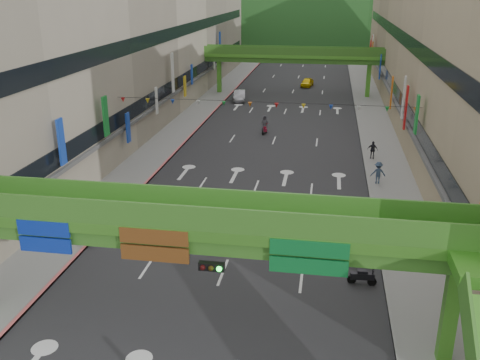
{
  "coord_description": "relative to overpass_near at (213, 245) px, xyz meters",
  "views": [
    {
      "loc": [
        5.4,
        -14.46,
        15.57
      ],
      "look_at": [
        0.0,
        18.0,
        3.5
      ],
      "focal_mm": 40.0,
      "sensor_mm": 36.0,
      "label": 1
    }
  ],
  "objects": [
    {
      "name": "car_silver",
      "position": [
        -7.93,
        54.32,
        -4.45
      ],
      "size": [
        2.24,
        4.78,
        1.51
      ],
      "primitive_type": "imported",
      "rotation": [
        0.0,
        0.0,
        0.14
      ],
      "color": "gray",
      "rests_on": "ground"
    },
    {
      "name": "curb_right",
      "position": [
        8.17,
        44.62,
        -5.12
      ],
      "size": [
        0.2,
        140.0,
        0.18
      ],
      "primitive_type": "cube",
      "color": "gray",
      "rests_on": "ground"
    },
    {
      "name": "sidewalk_right",
      "position": [
        10.07,
        44.62,
        -5.13
      ],
      "size": [
        4.0,
        140.0,
        0.15
      ],
      "primitive_type": "cube",
      "color": "gray",
      "rests_on": "ground"
    },
    {
      "name": "bunting_string",
      "position": [
        -0.93,
        24.62,
        0.75
      ],
      "size": [
        26.0,
        0.36,
        0.47
      ],
      "color": "black",
      "rests_on": "ground"
    },
    {
      "name": "overpass_far",
      "position": [
        -0.93,
        59.62,
        0.2
      ],
      "size": [
        28.0,
        2.2,
        7.1
      ],
      "color": "#4C9E2D",
      "rests_on": "ground"
    },
    {
      "name": "parked_scooter_row",
      "position": [
        6.87,
        9.89,
        -4.68
      ],
      "size": [
        1.6,
        7.15,
        1.08
      ],
      "color": "black",
      "rests_on": "ground"
    },
    {
      "name": "hill_left",
      "position": [
        -15.93,
        154.62,
        -5.21
      ],
      "size": [
        168.0,
        140.0,
        112.0
      ],
      "primitive_type": "ellipsoid",
      "color": "#1C4419",
      "rests_on": "ground"
    },
    {
      "name": "curb_left",
      "position": [
        -10.03,
        44.62,
        -5.12
      ],
      "size": [
        0.2,
        140.0,
        0.18
      ],
      "primitive_type": "cube",
      "color": "#CC5959",
      "rests_on": "ground"
    },
    {
      "name": "overpass_near",
      "position": [
        0.0,
        0.0,
        0.0
      ],
      "size": [
        28.0,
        12.27,
        7.1
      ],
      "color": "#4C9E2D",
      "rests_on": "ground"
    },
    {
      "name": "scooter_rider_mid",
      "position": [
        2.14,
        10.51,
        -4.07
      ],
      "size": [
        0.9,
        1.6,
        2.18
      ],
      "color": "black",
      "rests_on": "ground"
    },
    {
      "name": "pedestrian_red",
      "position": [
        10.61,
        13.15,
        -4.34
      ],
      "size": [
        0.95,
        0.81,
        1.73
      ],
      "primitive_type": "imported",
      "rotation": [
        0.0,
        0.0,
        -0.2
      ],
      "color": "#AC1C1A",
      "rests_on": "ground"
    },
    {
      "name": "hill_right",
      "position": [
        24.07,
        174.62,
        -5.21
      ],
      "size": [
        208.0,
        176.0,
        128.0
      ],
      "primitive_type": "ellipsoid",
      "color": "#1C4419",
      "rests_on": "ground"
    },
    {
      "name": "sidewalk_left",
      "position": [
        -11.93,
        44.62,
        -5.13
      ],
      "size": [
        4.0,
        140.0,
        0.15
      ],
      "primitive_type": "cube",
      "color": "gray",
      "rests_on": "ground"
    },
    {
      "name": "car_yellow",
      "position": [
        0.99,
        67.19,
        -4.52
      ],
      "size": [
        2.2,
        4.22,
        1.37
      ],
      "primitive_type": "imported",
      "rotation": [
        0.0,
        0.0,
        -0.15
      ],
      "color": "yellow",
      "rests_on": "ground"
    },
    {
      "name": "building_row_left",
      "position": [
        -19.86,
        44.62,
        4.25
      ],
      "size": [
        12.8,
        95.0,
        19.0
      ],
      "color": "#9E937F",
      "rests_on": "ground"
    },
    {
      "name": "scooter_rider_left",
      "position": [
        -4.03,
        8.77,
        -4.28
      ],
      "size": [
        0.95,
        1.59,
        1.89
      ],
      "color": "gray",
      "rests_on": "ground"
    },
    {
      "name": "building_row_right",
      "position": [
        18.0,
        44.62,
        4.25
      ],
      "size": [
        12.8,
        95.0,
        19.0
      ],
      "color": "gray",
      "rests_on": "ground"
    },
    {
      "name": "pedestrian_blue",
      "position": [
        8.87,
        22.72,
        -4.28
      ],
      "size": [
        0.89,
        0.6,
        1.84
      ],
      "primitive_type": "imported",
      "rotation": [
        0.0,
        0.0,
        3.2
      ],
      "color": "#2E3E56",
      "rests_on": "ground"
    },
    {
      "name": "scooter_rider_far",
      "position": [
        -2.27,
        37.17,
        -4.16
      ],
      "size": [
        0.95,
        1.57,
        2.07
      ],
      "color": "maroon",
      "rests_on": "ground"
    },
    {
      "name": "pedestrian_dark",
      "position": [
        8.87,
        29.59,
        -4.38
      ],
      "size": [
        1.02,
        0.55,
        1.66
      ],
      "primitive_type": "imported",
      "rotation": [
        0.0,
        0.0,
        -0.16
      ],
      "color": "black",
      "rests_on": "ground"
    },
    {
      "name": "road_slab",
      "position": [
        -0.93,
        44.62,
        -5.2
      ],
      "size": [
        18.0,
        140.0,
        0.02
      ],
      "primitive_type": "cube",
      "color": "#28282B",
      "rests_on": "ground"
    }
  ]
}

